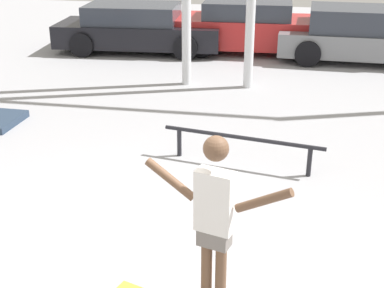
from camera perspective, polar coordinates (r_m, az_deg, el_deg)
ground_plane at (r=6.10m, az=-5.97°, el=-11.56°), size 36.00×36.00×0.00m
skateboarder at (r=4.85m, az=2.44°, el=-7.34°), size 1.38×0.46×1.75m
grind_rail at (r=7.94m, az=5.36°, el=0.17°), size 2.42×0.50×0.48m
parked_car_black at (r=15.01m, az=-5.81°, el=12.17°), size 4.55×2.12×1.27m
parked_car_red at (r=14.95m, az=6.44°, el=12.31°), size 4.23×2.02×1.38m
parked_car_grey at (r=14.52m, az=17.15°, el=11.02°), size 4.02×2.11×1.35m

